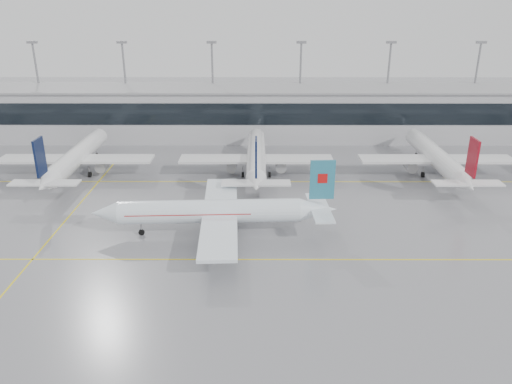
{
  "coord_description": "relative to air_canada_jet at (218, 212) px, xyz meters",
  "views": [
    {
      "loc": [
        0.15,
        -58.82,
        32.99
      ],
      "look_at": [
        0.0,
        12.0,
        5.0
      ],
      "focal_mm": 35.0,
      "sensor_mm": 36.0,
      "label": 1
    }
  ],
  "objects": [
    {
      "name": "parked_jet_c",
      "position": [
        5.48,
        25.89,
        0.15
      ],
      "size": [
        29.64,
        36.96,
        11.72
      ],
      "rotation": [
        0.0,
        0.0,
        1.57
      ],
      "color": "white",
      "rests_on": "ground"
    },
    {
      "name": "light_masts",
      "position": [
        5.48,
        60.2,
        9.79
      ],
      "size": [
        156.4,
        1.0,
        22.6
      ],
      "color": "gray",
      "rests_on": "ground"
    },
    {
      "name": "taxi_line_main",
      "position": [
        5.48,
        -7.8,
        -3.55
      ],
      "size": [
        120.0,
        0.25,
        0.01
      ],
      "primitive_type": "cube",
      "color": "yellow",
      "rests_on": "ground"
    },
    {
      "name": "terminal",
      "position": [
        5.48,
        54.2,
        2.44
      ],
      "size": [
        180.0,
        15.0,
        12.0
      ],
      "primitive_type": "cube",
      "color": "#AAAAAE",
      "rests_on": "ground"
    },
    {
      "name": "taxi_line_north",
      "position": [
        5.48,
        22.2,
        -3.55
      ],
      "size": [
        120.0,
        0.25,
        0.01
      ],
      "primitive_type": "cube",
      "color": "yellow",
      "rests_on": "ground"
    },
    {
      "name": "terminal_roof",
      "position": [
        5.48,
        54.2,
        8.64
      ],
      "size": [
        182.0,
        16.0,
        0.4
      ],
      "primitive_type": "cube",
      "color": "gray",
      "rests_on": "ground"
    },
    {
      "name": "air_canada_jet",
      "position": [
        0.0,
        0.0,
        0.0
      ],
      "size": [
        35.97,
        28.64,
        11.24
      ],
      "rotation": [
        0.0,
        0.0,
        3.19
      ],
      "color": "white",
      "rests_on": "ground"
    },
    {
      "name": "parked_jet_b",
      "position": [
        -29.52,
        25.89,
        0.15
      ],
      "size": [
        29.64,
        36.96,
        11.72
      ],
      "rotation": [
        0.0,
        0.0,
        1.57
      ],
      "color": "white",
      "rests_on": "ground"
    },
    {
      "name": "parked_jet_d",
      "position": [
        40.48,
        25.89,
        0.15
      ],
      "size": [
        29.64,
        36.96,
        11.72
      ],
      "rotation": [
        0.0,
        0.0,
        1.57
      ],
      "color": "white",
      "rests_on": "ground"
    },
    {
      "name": "terminal_glass",
      "position": [
        5.48,
        46.65,
        3.94
      ],
      "size": [
        180.0,
        0.2,
        5.0
      ],
      "primitive_type": "cube",
      "color": "black",
      "rests_on": "ground"
    },
    {
      "name": "ground",
      "position": [
        5.48,
        -7.8,
        -3.56
      ],
      "size": [
        320.0,
        320.0,
        0.0
      ],
      "primitive_type": "plane",
      "color": "gray",
      "rests_on": "ground"
    },
    {
      "name": "taxi_line_cross",
      "position": [
        -24.52,
        7.2,
        -3.55
      ],
      "size": [
        0.25,
        60.0,
        0.01
      ],
      "primitive_type": "cube",
      "color": "yellow",
      "rests_on": "ground"
    }
  ]
}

